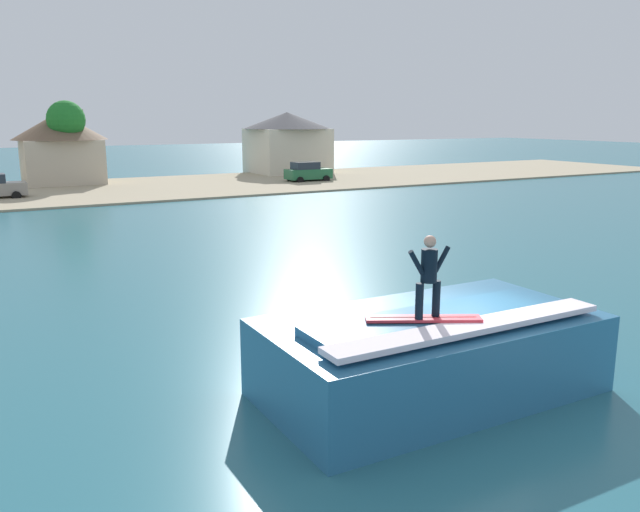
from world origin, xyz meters
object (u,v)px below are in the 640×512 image
object	(u,v)px
car_far_shore	(308,172)
house_small_cottage	(61,145)
house_gabled_white	(287,140)
tree_short_bushy	(66,121)
surfboard	(423,319)
surfer	(429,273)
wave_crest	(431,354)

from	to	relation	value
car_far_shore	house_small_cottage	bearing A→B (deg)	156.79
house_gabled_white	tree_short_bushy	distance (m)	22.06
surfboard	surfer	bearing A→B (deg)	-34.70
car_far_shore	tree_short_bushy	world-z (taller)	tree_short_bushy
wave_crest	house_small_cottage	distance (m)	50.35
surfboard	surfer	world-z (taller)	surfer
car_far_shore	house_small_cottage	size ratio (longest dim) A/B	0.52
house_gabled_white	house_small_cottage	size ratio (longest dim) A/B	1.13
tree_short_bushy	house_small_cottage	bearing A→B (deg)	102.38
surfboard	house_gabled_white	size ratio (longest dim) A/B	0.25
surfer	car_far_shore	distance (m)	46.77
car_far_shore	house_small_cottage	xyz separation A→B (m)	(-19.80, 8.49, 2.51)
surfboard	tree_short_bushy	size ratio (longest dim) A/B	0.31
surfboard	surfer	distance (m)	0.95
wave_crest	house_gabled_white	size ratio (longest dim) A/B	0.79
wave_crest	tree_short_bushy	world-z (taller)	tree_short_bushy
surfer	house_gabled_white	size ratio (longest dim) A/B	0.18
house_gabled_white	wave_crest	bearing A→B (deg)	-112.93
wave_crest	car_far_shore	world-z (taller)	wave_crest
car_far_shore	house_small_cottage	world-z (taller)	house_small_cottage
house_small_cottage	surfer	bearing A→B (deg)	-89.90
wave_crest	house_gabled_white	bearing A→B (deg)	67.07
tree_short_bushy	surfboard	bearing A→B (deg)	-90.40
surfer	house_small_cottage	world-z (taller)	house_small_cottage
surfer	house_small_cottage	size ratio (longest dim) A/B	0.21
surfer	tree_short_bushy	world-z (taller)	tree_short_bushy
surfboard	surfer	xyz separation A→B (m)	(0.06, -0.04, 0.94)
surfboard	house_small_cottage	world-z (taller)	house_small_cottage
surfer	house_small_cottage	bearing A→B (deg)	90.10
surfer	house_gabled_white	distance (m)	56.03
house_small_cottage	house_gabled_white	bearing A→B (deg)	1.57
wave_crest	house_gabled_white	world-z (taller)	house_gabled_white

